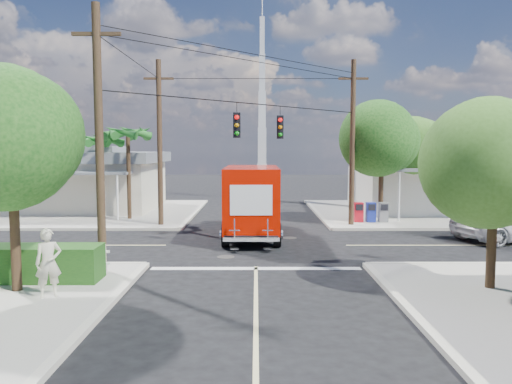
{
  "coord_description": "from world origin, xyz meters",
  "views": [
    {
      "loc": [
        0.01,
        -21.8,
        4.28
      ],
      "look_at": [
        0.0,
        2.0,
        2.2
      ],
      "focal_mm": 35.0,
      "sensor_mm": 36.0,
      "label": 1
    }
  ],
  "objects": [
    {
      "name": "sidewalk_nw",
      "position": [
        -10.88,
        10.88,
        0.07
      ],
      "size": [
        14.12,
        14.12,
        0.14
      ],
      "color": "#A9A499",
      "rests_on": "ground"
    },
    {
      "name": "pedestrian",
      "position": [
        -5.8,
        -8.11,
        1.1
      ],
      "size": [
        0.84,
        0.74,
        1.92
      ],
      "primitive_type": "imported",
      "rotation": [
        0.0,
        0.0,
        0.49
      ],
      "color": "beige",
      "rests_on": "sidewalk_sw"
    },
    {
      "name": "hedge_sw",
      "position": [
        -8.0,
        -6.4,
        0.69
      ],
      "size": [
        6.2,
        1.2,
        1.1
      ],
      "primitive_type": "cube",
      "color": "#174015",
      "rests_on": "sidewalk_sw"
    },
    {
      "name": "tree_sw_front",
      "position": [
        -6.99,
        -7.54,
        4.33
      ],
      "size": [
        3.88,
        3.78,
        6.03
      ],
      "color": "#422D1C",
      "rests_on": "sidewalk_sw"
    },
    {
      "name": "road_markings",
      "position": [
        0.0,
        -1.47,
        0.01
      ],
      "size": [
        32.0,
        32.0,
        0.01
      ],
      "color": "beige",
      "rests_on": "ground"
    },
    {
      "name": "tree_ne_front",
      "position": [
        7.21,
        6.76,
        4.77
      ],
      "size": [
        4.21,
        4.14,
        6.66
      ],
      "color": "#422D1C",
      "rests_on": "sidewalk_ne"
    },
    {
      "name": "picket_fence",
      "position": [
        -7.8,
        -5.6,
        0.68
      ],
      "size": [
        5.94,
        0.06,
        1.0
      ],
      "color": "silver",
      "rests_on": "sidewalk_sw"
    },
    {
      "name": "tree_ne_back",
      "position": [
        9.81,
        8.96,
        4.19
      ],
      "size": [
        3.77,
        3.66,
        5.82
      ],
      "color": "#422D1C",
      "rests_on": "sidewalk_ne"
    },
    {
      "name": "vending_boxes",
      "position": [
        6.5,
        6.2,
        0.69
      ],
      "size": [
        1.9,
        0.5,
        1.1
      ],
      "color": "#B70F1D",
      "rests_on": "sidewalk_ne"
    },
    {
      "name": "delivery_truck",
      "position": [
        -0.21,
        2.29,
        1.73
      ],
      "size": [
        2.58,
        7.93,
        3.42
      ],
      "color": "black",
      "rests_on": "ground"
    },
    {
      "name": "building_ne",
      "position": [
        12.5,
        11.97,
        2.32
      ],
      "size": [
        11.8,
        10.2,
        4.5
      ],
      "color": "silver",
      "rests_on": "sidewalk_ne"
    },
    {
      "name": "utility_poles",
      "position": [
        -1.58,
        1.6,
        4.67
      ],
      "size": [
        12.0,
        10.68,
        9.0
      ],
      "color": "#473321",
      "rests_on": "ground"
    },
    {
      "name": "sidewalk_ne",
      "position": [
        10.88,
        10.88,
        0.07
      ],
      "size": [
        14.12,
        14.12,
        0.14
      ],
      "color": "#A9A499",
      "rests_on": "ground"
    },
    {
      "name": "radio_tower",
      "position": [
        0.5,
        20.0,
        5.64
      ],
      "size": [
        0.8,
        0.8,
        17.0
      ],
      "color": "silver",
      "rests_on": "ground"
    },
    {
      "name": "palm_nw_back",
      "position": [
        -9.5,
        9.0,
        4.67
      ],
      "size": [
        3.01,
        3.08,
        5.19
      ],
      "color": "#422D1C",
      "rests_on": "sidewalk_nw"
    },
    {
      "name": "palm_nw_front",
      "position": [
        -7.5,
        7.5,
        5.04
      ],
      "size": [
        3.01,
        3.08,
        5.59
      ],
      "color": "#422D1C",
      "rests_on": "sidewalk_nw"
    },
    {
      "name": "tree_se",
      "position": [
        7.01,
        -7.24,
        4.04
      ],
      "size": [
        3.67,
        3.54,
        5.62
      ],
      "color": "#422D1C",
      "rests_on": "sidewalk_se"
    },
    {
      "name": "building_nw",
      "position": [
        -12.0,
        12.46,
        2.22
      ],
      "size": [
        10.8,
        10.2,
        4.3
      ],
      "color": "beige",
      "rests_on": "sidewalk_nw"
    },
    {
      "name": "ground",
      "position": [
        0.0,
        0.0,
        0.0
      ],
      "size": [
        120.0,
        120.0,
        0.0
      ],
      "primitive_type": "plane",
      "color": "black",
      "rests_on": "ground"
    }
  ]
}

